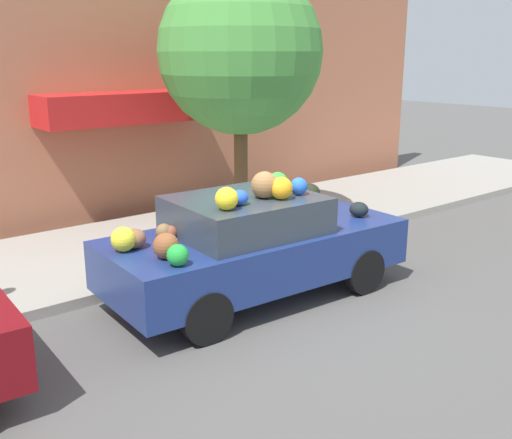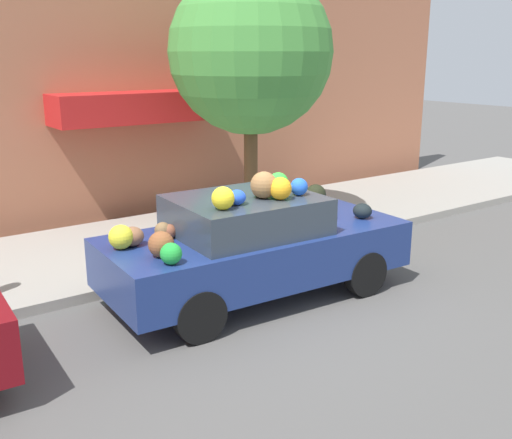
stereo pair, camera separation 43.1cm
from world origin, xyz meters
name	(u,v)px [view 2 (the right image)]	position (x,y,z in m)	size (l,w,h in m)	color
ground_plane	(257,296)	(0.00, 0.00, 0.00)	(60.00, 60.00, 0.00)	#565451
sidewalk_curb	(164,242)	(0.00, 2.70, 0.07)	(24.00, 3.20, 0.14)	#9E998E
building_facade	(106,92)	(0.03, 4.92, 2.43)	(18.00, 1.20, 4.90)	#B26B4C
street_tree	(251,52)	(1.68, 2.54, 3.15)	(2.79, 2.79, 4.41)	brown
art_car	(254,243)	(-0.03, 0.03, 0.75)	(4.07, 1.86, 1.72)	navy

